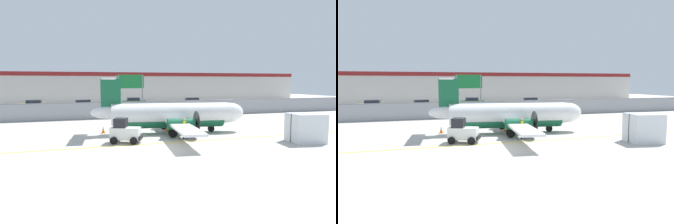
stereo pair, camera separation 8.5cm
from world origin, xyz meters
The scene contains 17 objects.
ground_plane centered at (0.00, 2.00, 0.00)m, with size 140.00×140.00×0.01m.
perimeter_fence centered at (0.00, 18.00, 1.12)m, with size 98.00×0.10×2.10m.
parking_lot_strip centered at (0.00, 29.50, 0.06)m, with size 98.00×17.00×0.12m.
background_building centered at (0.00, 47.99, 3.26)m, with size 91.00×8.10×6.50m.
commuter_airplane centered at (1.69, 6.00, 1.60)m, with size 13.90×16.08×4.92m.
baggage_tug centered at (-3.24, 2.96, 0.86)m, with size 2.57×2.07×1.88m.
ground_crew_worker centered at (1.59, 3.12, 0.95)m, with size 0.47×0.50×1.70m.
cargo_container centered at (9.99, -0.85, 1.10)m, with size 2.69×2.36×2.20m.
traffic_cone_near_left centered at (-4.40, 7.80, 0.31)m, with size 0.36×0.36×0.64m.
traffic_cone_near_right centered at (1.41, 7.11, 0.31)m, with size 0.36×0.36×0.64m.
traffic_cone_far_left centered at (2.50, 4.79, 0.31)m, with size 0.36×0.36×0.64m.
traffic_cone_far_right centered at (-2.95, 8.65, 0.31)m, with size 0.36×0.36×0.64m.
parked_car_0 centered at (-13.05, 31.81, 0.89)m, with size 4.28×2.16×1.58m.
parked_car_1 centered at (-5.48, 30.34, 0.89)m, with size 4.36×2.35×1.58m.
parked_car_2 centered at (3.45, 34.42, 0.89)m, with size 4.29×2.20×1.58m.
parked_car_3 centered at (13.30, 30.92, 0.89)m, with size 4.37×2.38×1.58m.
highway_sign centered at (0.34, 20.24, 4.14)m, with size 3.60×0.14×5.50m.
Camera 1 is at (-6.73, -19.27, 4.65)m, focal length 32.00 mm.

